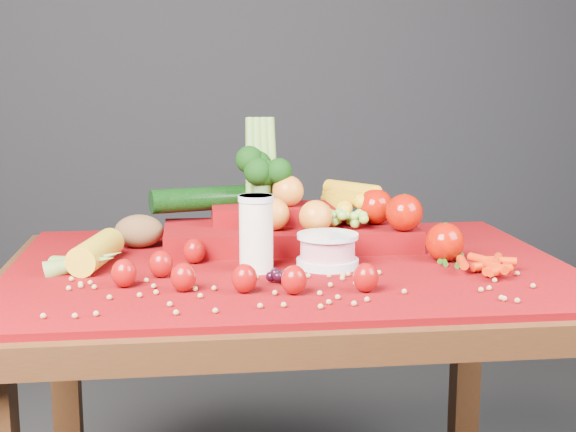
{
  "coord_description": "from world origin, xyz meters",
  "views": [
    {
      "loc": [
        -0.19,
        -1.48,
        1.12
      ],
      "look_at": [
        0.0,
        0.02,
        0.85
      ],
      "focal_mm": 50.0,
      "sensor_mm": 36.0,
      "label": 1
    }
  ],
  "objects": [
    {
      "name": "red_cloth",
      "position": [
        0.0,
        0.0,
        0.76
      ],
      "size": [
        1.05,
        0.75,
        0.01
      ],
      "primitive_type": "cube",
      "color": "#6C030A",
      "rests_on": "table"
    },
    {
      "name": "potato",
      "position": [
        -0.29,
        0.18,
        0.8
      ],
      "size": [
        0.1,
        0.07,
        0.07
      ],
      "primitive_type": "ellipsoid",
      "color": "brown",
      "rests_on": "red_cloth"
    },
    {
      "name": "green_bean_pile",
      "position": [
        0.31,
        -0.01,
        0.77
      ],
      "size": [
        0.14,
        0.12,
        0.01
      ],
      "primitive_type": null,
      "color": "#205713",
      "rests_on": "red_cloth"
    },
    {
      "name": "dark_grape_cluster",
      "position": [
        -0.04,
        -0.15,
        0.78
      ],
      "size": [
        0.06,
        0.05,
        0.03
      ],
      "primitive_type": null,
      "color": "black",
      "rests_on": "red_cloth"
    },
    {
      "name": "corn_ear",
      "position": [
        -0.37,
        -0.01,
        0.78
      ],
      "size": [
        0.21,
        0.25,
        0.06
      ],
      "rotation": [
        0.0,
        0.0,
        1.37
      ],
      "color": "gold",
      "rests_on": "red_cloth"
    },
    {
      "name": "yogurt_bowl",
      "position": [
        0.07,
        -0.04,
        0.8
      ],
      "size": [
        0.12,
        0.12,
        0.06
      ],
      "rotation": [
        0.0,
        0.0,
        -0.31
      ],
      "color": "silver",
      "rests_on": "red_cloth"
    },
    {
      "name": "strawberry_scatter",
      "position": [
        -0.13,
        -0.15,
        0.79
      ],
      "size": [
        0.44,
        0.28,
        0.05
      ],
      "color": "#950007",
      "rests_on": "red_cloth"
    },
    {
      "name": "milk_glass",
      "position": [
        -0.07,
        -0.06,
        0.84
      ],
      "size": [
        0.07,
        0.07,
        0.14
      ],
      "rotation": [
        0.0,
        0.0,
        0.33
      ],
      "color": "silver",
      "rests_on": "red_cloth"
    },
    {
      "name": "baby_carrot_pile",
      "position": [
        0.35,
        -0.15,
        0.78
      ],
      "size": [
        0.18,
        0.17,
        0.03
      ],
      "primitive_type": null,
      "color": "red",
      "rests_on": "red_cloth"
    },
    {
      "name": "soybean_scatter",
      "position": [
        0.0,
        -0.2,
        0.77
      ],
      "size": [
        0.84,
        0.24,
        0.01
      ],
      "primitive_type": null,
      "color": "#B2854C",
      "rests_on": "red_cloth"
    },
    {
      "name": "produce_mound",
      "position": [
        0.04,
        0.16,
        0.82
      ],
      "size": [
        0.61,
        0.36,
        0.27
      ],
      "color": "#6C030A",
      "rests_on": "red_cloth"
    },
    {
      "name": "table",
      "position": [
        0.0,
        0.0,
        0.66
      ],
      "size": [
        1.1,
        0.8,
        0.75
      ],
      "color": "#34190C",
      "rests_on": "ground"
    }
  ]
}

